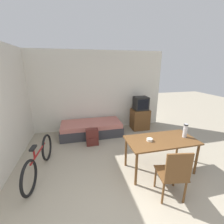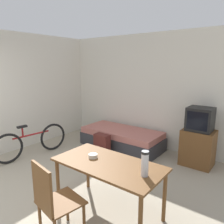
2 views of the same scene
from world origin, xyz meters
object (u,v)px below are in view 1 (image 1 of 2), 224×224
Objects in this scene: daybed at (92,128)px; dining_table at (161,143)px; wooden_chair at (174,173)px; thermos_flask at (185,130)px; tv at (140,114)px; bicycle at (39,160)px; mate_bowl at (150,140)px; backpack at (92,137)px.

dining_table is at bearing -59.40° from daybed.
thermos_flask is (0.74, 0.74, 0.36)m from wooden_chair.
tv reaches higher than daybed.
bicycle is 3.13m from thermos_flask.
tv is 2.37m from mate_bowl.
daybed is 2.50m from dining_table.
tv reaches higher than bicycle.
tv is (1.76, 0.11, 0.32)m from daybed.
thermos_flask reaches higher than daybed.
mate_bowl reaches higher than bicycle.
daybed is 2.07m from bicycle.
daybed is at bearing 120.60° from dining_table.
wooden_chair is at bearing -84.72° from mate_bowl.
tv is at bearing 76.64° from wooden_chair.
mate_bowl is at bearing -65.06° from daybed.
mate_bowl is at bearing 179.59° from dining_table.
tv is at bearing 30.25° from bicycle.
wooden_chair is at bearing -63.11° from backpack.
dining_table is at bearing -102.85° from tv.
daybed is 1.19× the size of bicycle.
daybed is 3.07m from wooden_chair.
mate_bowl is 1.83m from backpack.
thermos_flask reaches higher than wooden_chair.
wooden_chair reaches higher than mate_bowl.
bicycle is 1.53m from backpack.
tv is 9.45× the size of mate_bowl.
dining_table is at bearing -10.71° from bicycle.
dining_table is (-0.51, -2.23, 0.11)m from tv.
daybed is 1.79m from tv.
tv reaches higher than dining_table.
tv is 2.00m from backpack.
tv reaches higher than wooden_chair.
dining_table is 2.97× the size of backpack.
thermos_flask is 0.82m from mate_bowl.
backpack is (-1.81, -0.81, -0.30)m from tv.
wooden_chair is at bearing -104.84° from dining_table.
wooden_chair is 0.58× the size of bicycle.
dining_table is 2.57m from bicycle.
daybed is 1.36× the size of dining_table.
thermos_flask reaches higher than bicycle.
tv is at bearing 24.01° from backpack.
tv is 0.71× the size of bicycle.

